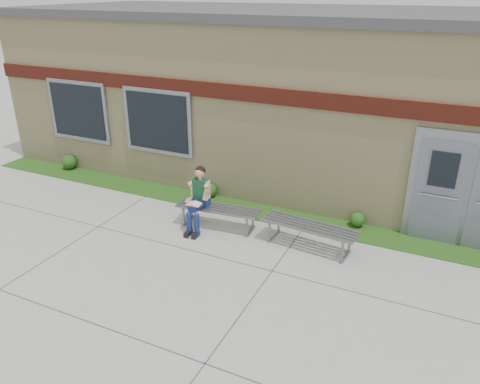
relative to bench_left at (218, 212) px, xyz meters
The scene contains 9 objects.
ground 1.77m from the bench_left, 67.22° to the right, with size 80.00×80.00×0.00m, color #9E9E99.
grass_strip 1.26m from the bench_left, 56.19° to the left, with size 16.00×0.80×0.02m, color #1A4512.
school_building 4.77m from the bench_left, 81.32° to the left, with size 16.20×6.22×4.20m.
bench_left is the anchor object (origin of this frame).
bench_right 2.00m from the bench_left, ahead, with size 1.94×0.71×0.49m.
girl 0.53m from the bench_left, 149.59° to the right, with size 0.50×0.81×1.35m.
shrub_west 5.49m from the bench_left, 166.81° to the left, with size 0.40×0.40×0.40m, color #1A4512.
shrub_mid 1.54m from the bench_left, 125.16° to the left, with size 0.33×0.33×0.33m, color #1A4512.
shrub_east 2.97m from the bench_left, 24.98° to the left, with size 0.32×0.32×0.32m, color #1A4512.
Camera 1 is at (3.51, -6.22, 4.75)m, focal length 35.00 mm.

